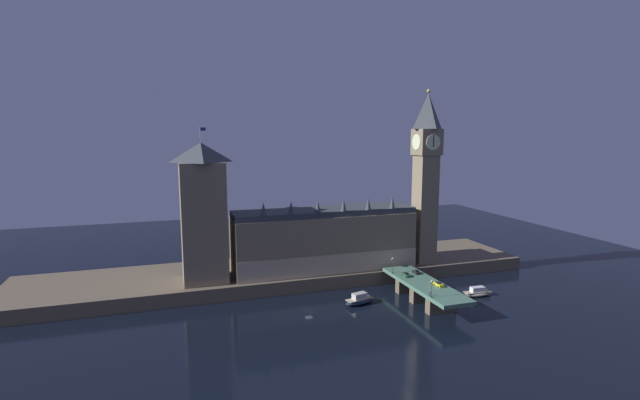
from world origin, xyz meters
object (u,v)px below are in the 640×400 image
object	(u,v)px
car_northbound_lead	(406,275)
car_southbound_lead	(438,284)
clock_tower	(426,173)
boat_downstream	(477,293)
victoria_tower	(203,213)
street_lamp_far	(393,264)
pedestrian_near_rail	(430,294)
car_southbound_trail	(416,272)
street_lamp_near	(432,287)
boat_upstream	(359,300)

from	to	relation	value
car_northbound_lead	car_southbound_lead	bearing A→B (deg)	-67.96
clock_tower	boat_downstream	size ratio (longest dim) A/B	6.08
car_southbound_lead	boat_downstream	distance (m)	21.68
victoria_tower	car_southbound_lead	distance (m)	94.30
clock_tower	victoria_tower	world-z (taller)	clock_tower
clock_tower	street_lamp_far	distance (m)	45.30
clock_tower	car_northbound_lead	world-z (taller)	clock_tower
pedestrian_near_rail	boat_downstream	size ratio (longest dim) A/B	0.13
victoria_tower	pedestrian_near_rail	xyz separation A→B (m)	(73.08, -48.15, -24.89)
car_southbound_trail	victoria_tower	bearing A→B (deg)	163.87
car_southbound_lead	car_southbound_trail	size ratio (longest dim) A/B	1.21
clock_tower	boat_downstream	bearing A→B (deg)	-80.28
car_southbound_lead	boat_downstream	size ratio (longest dim) A/B	0.37
victoria_tower	street_lamp_far	world-z (taller)	victoria_tower
street_lamp_far	street_lamp_near	bearing A→B (deg)	-90.00
boat_downstream	victoria_tower	bearing A→B (deg)	160.36
car_southbound_lead	street_lamp_far	distance (m)	21.90
pedestrian_near_rail	street_lamp_near	distance (m)	3.45
car_southbound_trail	boat_downstream	size ratio (longest dim) A/B	0.31
victoria_tower	car_southbound_lead	size ratio (longest dim) A/B	12.93
victoria_tower	boat_downstream	xyz separation A→B (m)	(101.98, -36.39, -31.82)
clock_tower	car_northbound_lead	xyz separation A→B (m)	(-20.50, -21.62, -38.43)
victoria_tower	street_lamp_near	xyz separation A→B (m)	(72.68, -49.68, -21.82)
car_southbound_trail	street_lamp_near	distance (m)	27.77
car_southbound_trail	boat_downstream	world-z (taller)	car_southbound_trail
clock_tower	boat_upstream	bearing A→B (deg)	-148.82
boat_upstream	street_lamp_near	bearing A→B (deg)	-47.23
clock_tower	boat_upstream	world-z (taller)	clock_tower
boat_downstream	street_lamp_near	bearing A→B (deg)	-155.60
boat_upstream	boat_downstream	distance (m)	48.28
car_southbound_lead	street_lamp_near	bearing A→B (deg)	-132.69
car_southbound_lead	boat_upstream	xyz separation A→B (m)	(-27.52, 10.23, -6.59)
victoria_tower	pedestrian_near_rail	world-z (taller)	victoria_tower
car_southbound_trail	car_southbound_lead	bearing A→B (deg)	-90.00
car_southbound_trail	street_lamp_near	xyz separation A→B (m)	(-9.02, -26.06, 3.29)
pedestrian_near_rail	boat_upstream	size ratio (longest dim) A/B	0.13
car_southbound_trail	boat_upstream	size ratio (longest dim) A/B	0.30
street_lamp_near	clock_tower	bearing A→B (deg)	62.46
victoria_tower	street_lamp_far	distance (m)	78.49
victoria_tower	street_lamp_far	xyz separation A→B (m)	(72.68, -20.24, -21.65)
boat_upstream	victoria_tower	bearing A→B (deg)	151.28
car_northbound_lead	street_lamp_near	distance (m)	24.40
car_northbound_lead	car_southbound_lead	distance (m)	15.31
car_northbound_lead	street_lamp_near	size ratio (longest dim) A/B	0.66
pedestrian_near_rail	clock_tower	bearing A→B (deg)	62.05
boat_upstream	boat_downstream	world-z (taller)	boat_upstream
victoria_tower	car_southbound_lead	xyz separation A→B (m)	(81.69, -39.91, -25.03)
street_lamp_near	boat_upstream	distance (m)	28.96
car_southbound_lead	boat_upstream	distance (m)	30.09
car_southbound_lead	street_lamp_far	xyz separation A→B (m)	(-9.02, 19.66, 3.38)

